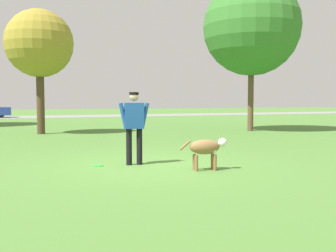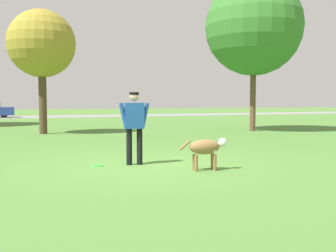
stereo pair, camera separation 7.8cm
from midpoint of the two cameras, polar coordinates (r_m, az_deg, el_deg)
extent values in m
plane|color=#4C7A33|center=(8.87, -3.27, -5.70)|extent=(120.00, 120.00, 0.00)
cube|color=gray|center=(36.99, -17.72, 1.29)|extent=(120.00, 6.00, 0.01)
cylinder|color=black|center=(8.91, -4.42, -2.99)|extent=(0.15, 0.15, 0.82)
cylinder|color=black|center=(8.88, -5.93, -3.03)|extent=(0.15, 0.15, 0.82)
cube|color=#1E4C93|center=(8.84, -5.20, 1.50)|extent=(0.46, 0.28, 0.58)
cylinder|color=#1E4C93|center=(8.88, -3.66, 1.51)|extent=(0.22, 0.12, 0.59)
cylinder|color=#1E4C93|center=(8.81, -6.75, 1.48)|extent=(0.22, 0.12, 0.59)
sphere|color=tan|center=(8.84, -5.21, 4.26)|extent=(0.23, 0.23, 0.20)
cylinder|color=black|center=(8.84, -5.22, 4.73)|extent=(0.25, 0.25, 0.06)
ellipsoid|color=olive|center=(8.19, 5.07, -3.04)|extent=(0.69, 0.42, 0.31)
ellipsoid|color=white|center=(8.25, 6.25, -3.38)|extent=(0.21, 0.24, 0.17)
sphere|color=white|center=(8.30, 7.64, -2.38)|extent=(0.22, 0.22, 0.19)
cylinder|color=olive|center=(8.37, 6.20, -5.12)|extent=(0.08, 0.08, 0.33)
cylinder|color=olive|center=(8.21, 6.57, -5.29)|extent=(0.08, 0.08, 0.33)
cylinder|color=olive|center=(8.26, 3.56, -5.22)|extent=(0.08, 0.08, 0.33)
cylinder|color=olive|center=(8.09, 3.88, -5.41)|extent=(0.08, 0.08, 0.33)
cylinder|color=olive|center=(8.07, 2.23, -2.80)|extent=(0.25, 0.09, 0.21)
cylinder|color=#33D838|center=(8.89, -10.44, -5.67)|extent=(0.25, 0.25, 0.02)
torus|color=#33D838|center=(8.89, -10.44, -5.67)|extent=(0.25, 0.25, 0.02)
cylinder|color=#4C3826|center=(17.92, -18.13, 3.39)|extent=(0.33, 0.33, 2.82)
sphere|color=olive|center=(18.09, -18.29, 11.33)|extent=(2.90, 2.90, 2.90)
cylinder|color=brown|center=(19.16, 11.80, 4.08)|extent=(0.27, 0.27, 3.20)
sphere|color=#38752D|center=(19.48, 11.93, 13.88)|extent=(4.57, 4.57, 4.57)
cylinder|color=black|center=(37.23, -23.13, 1.65)|extent=(0.61, 0.20, 0.61)
cylinder|color=black|center=(35.74, -23.18, 1.57)|extent=(0.61, 0.20, 0.61)
camera|label=1|loc=(0.04, -90.26, -0.02)|focal=42.00mm
camera|label=2|loc=(0.04, 89.74, 0.02)|focal=42.00mm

